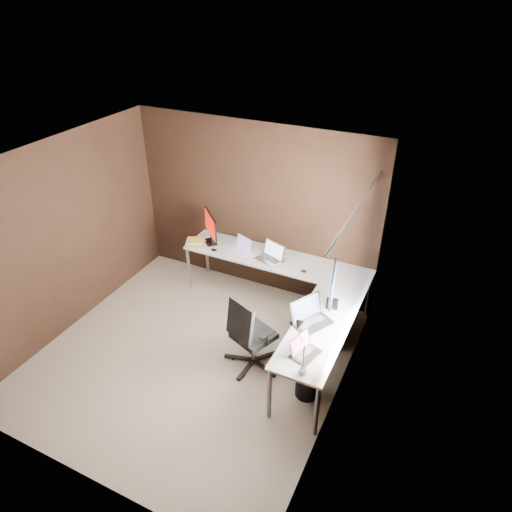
# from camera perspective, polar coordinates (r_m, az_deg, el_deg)

# --- Properties ---
(room) EXTENTS (3.60, 3.60, 2.50)m
(room) POSITION_cam_1_polar(r_m,az_deg,el_deg) (4.99, -5.33, -2.50)
(room) COLOR gray
(room) RESTS_ON ground
(desk) EXTENTS (2.65, 2.25, 0.73)m
(desk) POSITION_cam_1_polar(r_m,az_deg,el_deg) (5.87, 3.99, -3.70)
(desk) COLOR silver
(desk) RESTS_ON ground
(drawer_pedestal) EXTENTS (0.42, 0.50, 0.60)m
(drawer_pedestal) POSITION_cam_1_polar(r_m,az_deg,el_deg) (6.04, 9.45, -7.43)
(drawer_pedestal) COLOR silver
(drawer_pedestal) RESTS_ON ground
(monitor_left) EXTENTS (0.39, 0.39, 0.46)m
(monitor_left) POSITION_cam_1_polar(r_m,az_deg,el_deg) (6.59, -5.67, 3.65)
(monitor_left) COLOR black
(monitor_left) RESTS_ON desk
(monitor_right) EXTENTS (0.19, 0.57, 0.47)m
(monitor_right) POSITION_cam_1_polar(r_m,az_deg,el_deg) (5.37, 9.56, -3.66)
(monitor_right) COLOR black
(monitor_right) RESTS_ON desk
(laptop_white) EXTENTS (0.36, 0.31, 0.20)m
(laptop_white) POSITION_cam_1_polar(r_m,az_deg,el_deg) (6.44, -1.85, 0.95)
(laptop_white) COLOR silver
(laptop_white) RESTS_ON desk
(laptop_silver) EXTENTS (0.42, 0.36, 0.24)m
(laptop_silver) POSITION_cam_1_polar(r_m,az_deg,el_deg) (6.25, 1.90, -0.02)
(laptop_silver) COLOR silver
(laptop_silver) RESTS_ON desk
(laptop_black_big) EXTENTS (0.47, 0.52, 0.28)m
(laptop_black_big) POSITION_cam_1_polar(r_m,az_deg,el_deg) (5.21, 6.74, -7.59)
(laptop_black_big) COLOR black
(laptop_black_big) RESTS_ON desk
(laptop_black_small) EXTENTS (0.30, 0.36, 0.21)m
(laptop_black_small) POSITION_cam_1_polar(r_m,az_deg,el_deg) (4.82, 5.95, -11.59)
(laptop_black_small) COLOR black
(laptop_black_small) RESTS_ON desk
(book_stack) EXTENTS (0.31, 0.29, 0.08)m
(book_stack) POSITION_cam_1_polar(r_m,az_deg,el_deg) (6.67, -7.59, 1.74)
(book_stack) COLOR tan
(book_stack) RESTS_ON desk
(mouse_left) EXTENTS (0.11, 0.08, 0.04)m
(mouse_left) POSITION_cam_1_polar(r_m,az_deg,el_deg) (6.48, -5.26, 0.76)
(mouse_left) COLOR black
(mouse_left) RESTS_ON desk
(mouse_corner) EXTENTS (0.10, 0.07, 0.03)m
(mouse_corner) POSITION_cam_1_polar(r_m,az_deg,el_deg) (6.03, 6.00, -1.90)
(mouse_corner) COLOR black
(mouse_corner) RESTS_ON desk
(desk_lamp) EXTENTS (0.19, 0.21, 0.56)m
(desk_lamp) POSITION_cam_1_polar(r_m,az_deg,el_deg) (4.47, 5.56, -10.51)
(desk_lamp) COLOR slate
(desk_lamp) RESTS_ON desk
(office_chair) EXTENTS (0.56, 0.59, 1.00)m
(office_chair) POSITION_cam_1_polar(r_m,az_deg,el_deg) (5.56, -0.57, -11.16)
(office_chair) COLOR black
(office_chair) RESTS_ON ground
(wastebasket) EXTENTS (0.32, 0.32, 0.30)m
(wastebasket) POSITION_cam_1_polar(r_m,az_deg,el_deg) (5.35, 6.37, -15.71)
(wastebasket) COLOR black
(wastebasket) RESTS_ON ground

